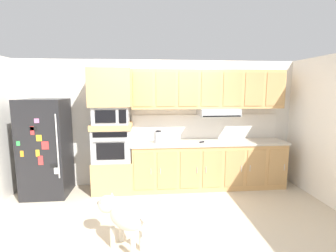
{
  "coord_description": "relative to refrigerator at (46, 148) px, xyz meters",
  "views": [
    {
      "loc": [
        -0.29,
        -3.86,
        1.93
      ],
      "look_at": [
        0.09,
        0.16,
        1.32
      ],
      "focal_mm": 26.25,
      "sensor_mm": 36.0,
      "label": 1
    }
  ],
  "objects": [
    {
      "name": "screwdriver",
      "position": [
        2.88,
        -0.03,
        0.05
      ],
      "size": [
        0.16,
        0.17,
        0.03
      ],
      "color": "black",
      "rests_on": "countertop_slab"
    },
    {
      "name": "appliance_mid_shelf",
      "position": [
        1.18,
        0.07,
        0.37
      ],
      "size": [
        0.74,
        0.62,
        0.1
      ],
      "primitive_type": "cube",
      "color": "tan",
      "rests_on": "built_in_oven"
    },
    {
      "name": "electric_kettle",
      "position": [
        2.05,
        0.02,
        0.15
      ],
      "size": [
        0.17,
        0.17,
        0.24
      ],
      "color": "#A8AAAF",
      "rests_on": "countertop_slab"
    },
    {
      "name": "countertop_slab",
      "position": [
        3.04,
        0.07,
        0.02
      ],
      "size": [
        3.01,
        0.64,
        0.04
      ],
      "primitive_type": "cube",
      "color": "#BCB2A3",
      "rests_on": "lower_cabinet_run"
    },
    {
      "name": "ground_plane",
      "position": [
        2.09,
        -0.68,
        -0.88
      ],
      "size": [
        9.6,
        9.6,
        0.0
      ],
      "primitive_type": "plane",
      "color": "beige"
    },
    {
      "name": "upper_cabinet_with_hood",
      "position": [
        3.05,
        0.19,
        1.02
      ],
      "size": [
        2.97,
        0.48,
        0.88
      ],
      "color": "tan",
      "rests_on": "backsplash_panel"
    },
    {
      "name": "microwave",
      "position": [
        1.18,
        0.07,
        0.58
      ],
      "size": [
        0.64,
        0.54,
        0.32
      ],
      "color": "#A8AAAF",
      "rests_on": "appliance_mid_shelf"
    },
    {
      "name": "lower_cabinet_run",
      "position": [
        3.04,
        0.07,
        -0.44
      ],
      "size": [
        2.97,
        0.63,
        0.88
      ],
      "color": "tan",
      "rests_on": "ground"
    },
    {
      "name": "back_kitchen_wall",
      "position": [
        2.09,
        0.43,
        0.37
      ],
      "size": [
        6.2,
        0.12,
        2.5
      ],
      "primitive_type": "cube",
      "color": "silver",
      "rests_on": "ground"
    },
    {
      "name": "backsplash_panel",
      "position": [
        3.04,
        0.36,
        0.29
      ],
      "size": [
        3.01,
        0.02,
        0.5
      ],
      "primitive_type": "cube",
      "color": "silver",
      "rests_on": "countertop_slab"
    },
    {
      "name": "dog",
      "position": [
        1.5,
        -1.71,
        -0.48
      ],
      "size": [
        0.73,
        0.63,
        0.62
      ],
      "rotation": [
        0.0,
        0.0,
        2.44
      ],
      "color": "beige",
      "rests_on": "ground"
    },
    {
      "name": "built_in_oven",
      "position": [
        1.18,
        0.07,
        0.02
      ],
      "size": [
        0.7,
        0.62,
        0.6
      ],
      "color": "#A8AAAF",
      "rests_on": "oven_base_cabinet"
    },
    {
      "name": "side_panel_right",
      "position": [
        4.89,
        -0.68,
        0.37
      ],
      "size": [
        0.12,
        7.1,
        2.5
      ],
      "primitive_type": "cube",
      "color": "white",
      "rests_on": "ground"
    },
    {
      "name": "refrigerator",
      "position": [
        0.0,
        0.0,
        0.0
      ],
      "size": [
        0.76,
        0.73,
        1.76
      ],
      "color": "black",
      "rests_on": "ground"
    },
    {
      "name": "oven_base_cabinet",
      "position": [
        1.18,
        0.07,
        -0.58
      ],
      "size": [
        0.74,
        0.62,
        0.6
      ],
      "primitive_type": "cube",
      "color": "tan",
      "rests_on": "ground"
    },
    {
      "name": "appliance_upper_cabinet",
      "position": [
        1.18,
        0.07,
        1.08
      ],
      "size": [
        0.74,
        0.62,
        0.68
      ],
      "primitive_type": "cube",
      "color": "tan",
      "rests_on": "microwave"
    }
  ]
}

